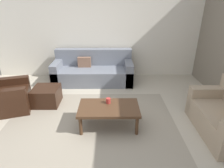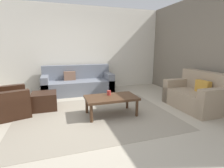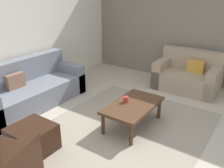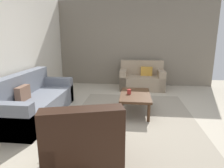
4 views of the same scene
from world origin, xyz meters
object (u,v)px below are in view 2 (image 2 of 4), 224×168
Objects in this scene: coffee_table at (111,99)px; cup at (109,93)px; ottoman at (44,101)px; armchair_leather at (3,103)px; couch_main at (78,84)px; couch_loveseat at (197,96)px.

coffee_table is 0.17m from cup.
coffee_table is (1.40, -0.83, 0.16)m from ottoman.
armchair_leather reaches higher than cup.
cup is (2.19, -0.46, 0.15)m from armchair_leather.
couch_main is at bearing 102.45° from cup.
armchair_leather is 9.89× the size of cup.
couch_loveseat is at bearing -9.58° from cup.
cup is at bearing -26.43° from ottoman.
armchair_leather is at bearing -163.65° from ottoman.
armchair_leather reaches higher than ottoman.
armchair_leather is at bearing 168.14° from cup.
couch_main is 2.18m from coffee_table.
ottoman is (-0.95, -1.31, -0.10)m from couch_main.
ottoman is 0.51× the size of coffee_table.
coffee_table is 10.96× the size of cup.
couch_main is at bearing 137.40° from couch_loveseat.
couch_main reaches higher than cup.
armchair_leather reaches higher than coffee_table.
cup is (1.39, -0.69, 0.26)m from ottoman.
armchair_leather is (-4.31, 0.82, 0.00)m from couch_loveseat.
cup is (0.44, -2.00, 0.16)m from couch_main.
couch_loveseat is 3.67m from ottoman.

